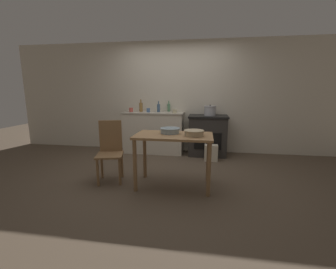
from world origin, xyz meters
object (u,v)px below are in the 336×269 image
Objects in this scene: chair at (110,150)px; bottle_far_left at (169,107)px; bottle_left at (159,108)px; cup_center_left at (175,111)px; cup_center at (131,110)px; flour_sack at (211,153)px; stove at (208,135)px; stock_pot at (210,111)px; bottle_mid_left at (141,107)px; mixing_bowl_large at (194,133)px; cup_center_right at (148,110)px; mixing_bowl_small at (170,130)px; work_table at (174,143)px.

bottle_far_left is at bearing 56.75° from chair.
bottle_left is 2.79× the size of cup_center_left.
chair is at bearing -83.21° from cup_center.
chair is 2.10m from flour_sack.
chair is at bearing -132.21° from stove.
bottle_mid_left reaches higher than stock_pot.
cup_center_left is 0.92× the size of cup_center.
chair reaches higher than mixing_bowl_large.
cup_center_right is at bearing -151.04° from bottle_far_left.
cup_center is at bearing -171.10° from bottle_left.
cup_center_left reaches higher than flour_sack.
cup_center reaches higher than flour_sack.
stock_pot is 1.06× the size of bottle_far_left.
mixing_bowl_large is 1.02× the size of bottle_mid_left.
cup_center_left is 0.64m from cup_center_right.
bottle_left is 0.87× the size of bottle_mid_left.
bottle_mid_left is at bearing 153.53° from cup_center_right.
stove is 3.09× the size of mixing_bowl_large.
flour_sack is at bearing -12.99° from cup_center.
bottle_mid_left is 3.07× the size of cup_center_right.
flour_sack is 3.61× the size of cup_center_right.
stove is at bearing 32.82° from chair.
stove is 0.92m from cup_center_left.
stock_pot is 1.89m from mixing_bowl_large.
bottle_left is at bearing 156.64° from flour_sack.
cup_center_left reaches higher than chair.
stock_pot is (0.03, 0.03, 0.55)m from stove.
flour_sack is 1.59m from mixing_bowl_small.
bottle_far_left reaches higher than flour_sack.
stove is 9.64× the size of cup_center_right.
mixing_bowl_large is 0.97× the size of mixing_bowl_small.
stove reaches higher than flour_sack.
bottle_mid_left reaches higher than mixing_bowl_small.
work_table is 11.67× the size of cup_center.
chair is 1.88m from bottle_mid_left.
bottle_mid_left is at bearing 177.01° from stove.
work_table is 3.38× the size of flour_sack.
stove is at bearing -142.38° from stock_pot.
bottle_mid_left is at bearing 24.69° from cup_center.
stove is at bearing -13.63° from bottle_far_left.
stock_pot reaches higher than cup_center_left.
chair is at bearing 175.35° from work_table.
cup_center_right is (-0.22, -0.10, -0.05)m from bottle_left.
mixing_bowl_large is 2.18m from bottle_far_left.
bottle_left is 0.42m from bottle_mid_left.
cup_center_right is (-0.83, 1.78, 0.32)m from work_table.
bottle_left is 0.25m from cup_center_right.
stock_pot is 1.85m from mixing_bowl_small.
mixing_bowl_small is (-0.59, -1.71, 0.40)m from stove.
bottle_far_left is at bearing 32.77° from bottle_left.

